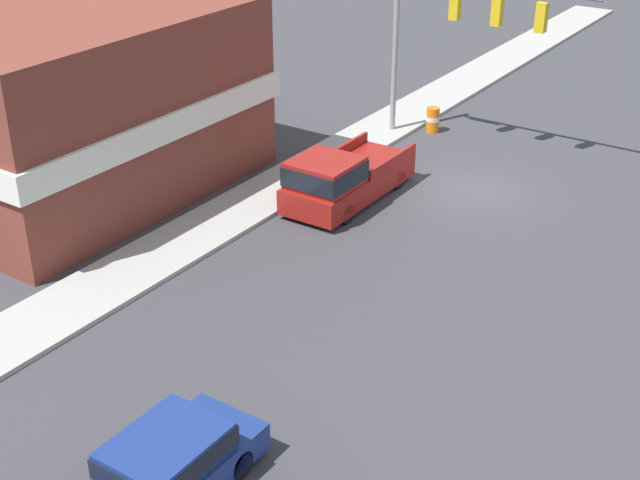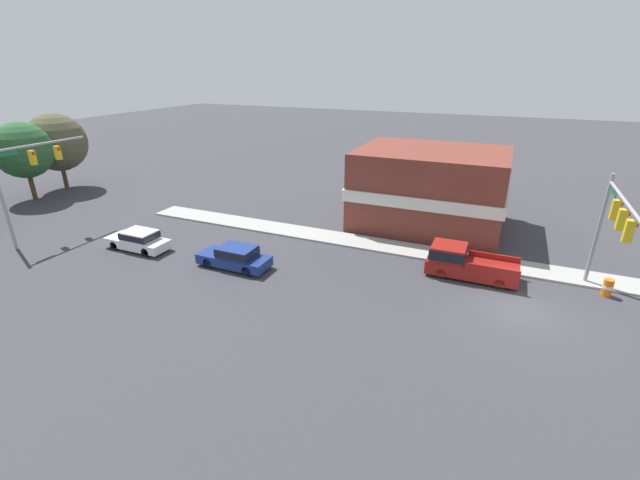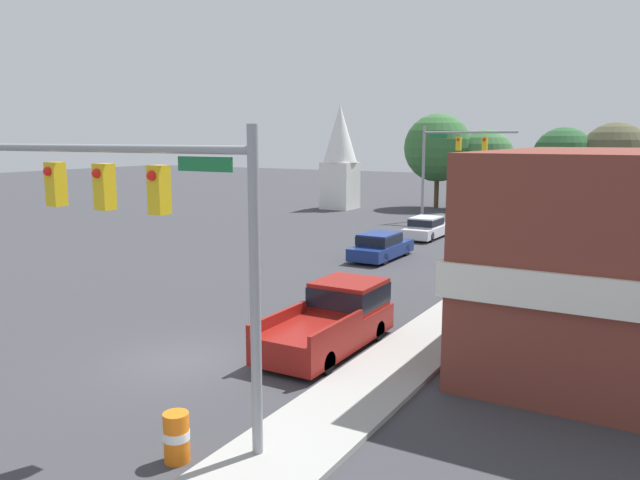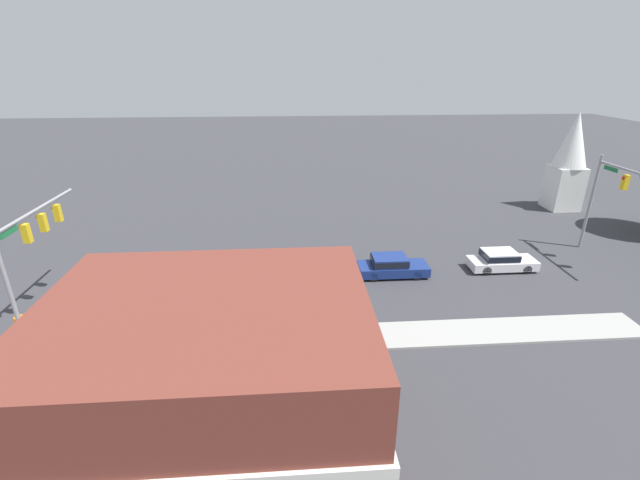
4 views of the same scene
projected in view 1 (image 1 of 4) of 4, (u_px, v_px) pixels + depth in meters
ground_plane at (470, 191)px, 31.52m from camera, size 200.00×200.00×0.00m
sidewalk_curb at (336, 155)px, 34.32m from camera, size 2.40×60.00×0.14m
near_signal_assembly at (461, 18)px, 33.12m from camera, size 8.03×0.49×6.86m
car_lead at (161, 471)px, 17.59m from camera, size 1.89×4.86×1.47m
pickup_truck_parked at (340, 178)px, 30.11m from camera, size 2.15×5.51×1.94m
construction_barrel at (433, 120)px, 36.55m from camera, size 0.55×0.55×1.05m
corner_brick_building at (67, 101)px, 30.62m from camera, size 9.42×11.88×6.23m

